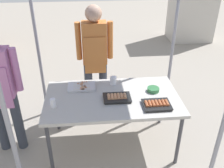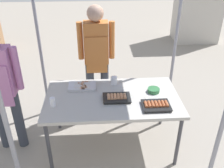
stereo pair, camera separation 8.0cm
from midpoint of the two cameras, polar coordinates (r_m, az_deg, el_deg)
The scene contains 10 objects.
ground_plane at distance 3.49m, azimuth -0.60°, elevation -13.34°, with size 18.00×18.00×0.00m, color gray.
stall_table at distance 3.05m, azimuth -0.67°, elevation -3.77°, with size 1.60×0.90×0.75m.
tray_grilled_sausages at distance 2.97m, azimuth 0.35°, elevation -3.09°, with size 0.32×0.23×0.05m.
tray_meat_skewers at distance 3.22m, azimuth -7.55°, elevation -0.61°, with size 0.35×0.22×0.04m.
tray_pork_links at distance 2.89m, azimuth 9.23°, elevation -4.60°, with size 0.31×0.24×0.06m.
condiment_bowl at distance 3.16m, azimuth 8.56°, elevation -1.25°, with size 0.15×0.15×0.05m, color #33723F.
drink_cup_near_edge at distance 2.91m, azimuth -13.92°, elevation -4.19°, with size 0.06×0.06×0.11m, color white.
drink_cup_by_wok at distance 3.26m, azimuth -0.42°, elevation 0.79°, with size 0.08×0.08×0.10m, color white.
vendor_woman at distance 3.63m, azimuth -4.53°, elevation 7.02°, with size 0.52×0.23×1.65m.
neighbor_stall_left at distance 7.08m, azimuth 17.59°, elevation 17.68°, with size 1.07×0.81×2.08m.
Camera 1 is at (-0.24, -2.53, 2.39)m, focal length 40.59 mm.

